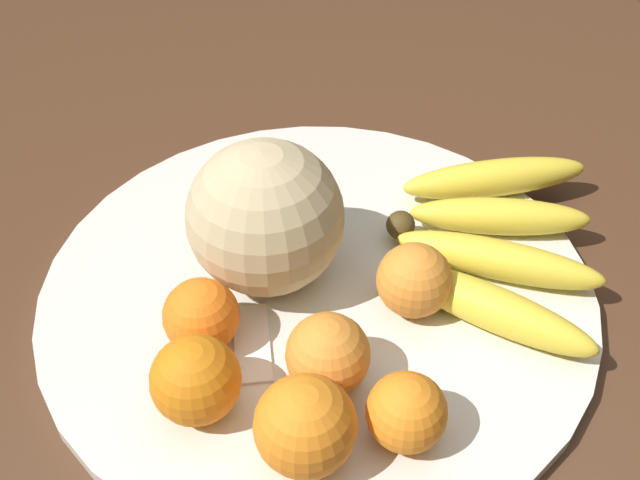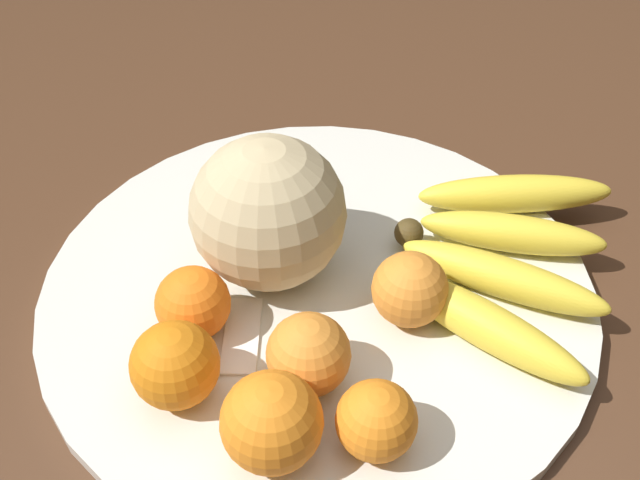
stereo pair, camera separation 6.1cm
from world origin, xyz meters
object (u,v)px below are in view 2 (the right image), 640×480
(banana_bunch, at_px, (502,254))
(orange_front_right, at_px, (410,289))
(orange_front_left, at_px, (303,354))
(melon, at_px, (268,213))
(kitchen_table, at_px, (313,414))
(fruit_bowl, at_px, (320,288))
(orange_back_left, at_px, (376,420))
(orange_mid_center, at_px, (272,422))
(produce_tag, at_px, (242,332))
(orange_top_small, at_px, (175,365))
(orange_back_right, at_px, (193,303))

(banana_bunch, xyz_separation_m, orange_front_right, (-0.06, 0.08, 0.01))
(orange_front_left, height_order, orange_front_right, orange_front_left)
(melon, xyz_separation_m, orange_front_left, (-0.12, -0.04, -0.03))
(kitchen_table, xyz_separation_m, fruit_bowl, (0.06, -0.00, 0.10))
(kitchen_table, height_order, orange_back_left, orange_back_left)
(banana_bunch, xyz_separation_m, orange_mid_center, (-0.19, 0.18, 0.02))
(orange_back_left, bearing_deg, produce_tag, 48.68)
(melon, bearing_deg, kitchen_table, -151.99)
(orange_top_small, bearing_deg, melon, -21.79)
(orange_top_small, bearing_deg, orange_front_right, -62.98)
(orange_front_right, distance_m, orange_back_left, 0.13)
(melon, xyz_separation_m, orange_top_small, (-0.13, 0.05, -0.03))
(banana_bunch, height_order, orange_top_small, orange_top_small)
(melon, relative_size, orange_mid_center, 1.84)
(orange_front_left, distance_m, orange_mid_center, 0.06)
(banana_bunch, bearing_deg, orange_top_small, -134.94)
(orange_front_left, bearing_deg, banana_bunch, -51.25)
(orange_front_left, distance_m, orange_back_right, 0.10)
(orange_front_right, bearing_deg, kitchen_table, 112.37)
(banana_bunch, bearing_deg, produce_tag, -142.93)
(banana_bunch, relative_size, orange_mid_center, 3.65)
(orange_front_right, xyz_separation_m, orange_mid_center, (-0.13, 0.10, 0.00))
(melon, bearing_deg, orange_mid_center, -173.19)
(kitchen_table, xyz_separation_m, orange_back_left, (-0.09, -0.05, 0.13))
(fruit_bowl, bearing_deg, orange_front_left, 176.86)
(banana_bunch, bearing_deg, orange_front_right, -129.29)
(melon, bearing_deg, fruit_bowl, -107.81)
(kitchen_table, distance_m, fruit_bowl, 0.12)
(orange_front_right, relative_size, produce_tag, 0.78)
(orange_front_left, bearing_deg, orange_top_small, 100.19)
(fruit_bowl, xyz_separation_m, produce_tag, (-0.06, 0.06, 0.01))
(produce_tag, bearing_deg, banana_bunch, -70.77)
(banana_bunch, height_order, orange_front_left, orange_front_left)
(melon, distance_m, orange_back_left, 0.20)
(melon, distance_m, orange_top_small, 0.15)
(banana_bunch, xyz_separation_m, orange_top_small, (-0.15, 0.25, 0.01))
(melon, bearing_deg, banana_bunch, -86.65)
(fruit_bowl, distance_m, produce_tag, 0.09)
(kitchen_table, xyz_separation_m, orange_top_small, (-0.06, 0.10, 0.14))
(orange_back_right, bearing_deg, orange_front_left, -116.94)
(orange_back_left, xyz_separation_m, produce_tag, (0.09, 0.11, -0.03))
(fruit_bowl, height_order, banana_bunch, banana_bunch)
(banana_bunch, relative_size, orange_back_left, 4.52)
(orange_back_left, distance_m, orange_top_small, 0.15)
(fruit_bowl, bearing_deg, produce_tag, 135.98)
(orange_mid_center, height_order, produce_tag, orange_mid_center)
(banana_bunch, xyz_separation_m, orange_front_left, (-0.13, 0.16, 0.01))
(fruit_bowl, distance_m, melon, 0.09)
(orange_top_small, bearing_deg, orange_back_right, -0.88)
(orange_mid_center, height_order, orange_back_right, orange_mid_center)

